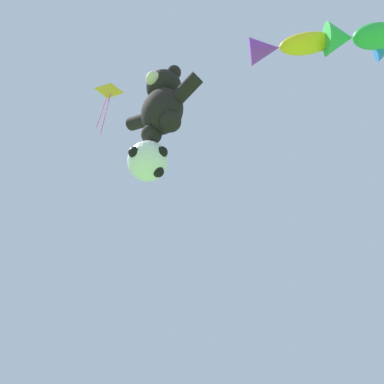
# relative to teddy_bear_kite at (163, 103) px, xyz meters

# --- Properties ---
(teddy_bear_kite) EXTENTS (2.49, 1.10, 2.53)m
(teddy_bear_kite) POSITION_rel_teddy_bear_kite_xyz_m (0.00, 0.00, 0.00)
(teddy_bear_kite) COLOR black
(soccer_ball_kite) EXTENTS (1.09, 1.08, 1.00)m
(soccer_ball_kite) POSITION_rel_teddy_bear_kite_xyz_m (-0.46, 0.12, -1.74)
(soccer_ball_kite) COLOR white
(fish_kite_goldfin) EXTENTS (2.50, 1.90, 0.85)m
(fish_kite_goldfin) POSITION_rel_teddy_bear_kite_xyz_m (2.78, 2.21, 2.70)
(fish_kite_goldfin) COLOR yellow
(fish_kite_emerald) EXTENTS (2.25, 1.98, 1.00)m
(fish_kite_emerald) POSITION_rel_teddy_bear_kite_xyz_m (4.59, 3.20, 2.53)
(fish_kite_emerald) COLOR green
(diamond_kite) EXTENTS (0.68, 0.81, 2.98)m
(diamond_kite) POSITION_rel_teddy_bear_kite_xyz_m (-2.96, 0.23, 3.21)
(diamond_kite) COLOR yellow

